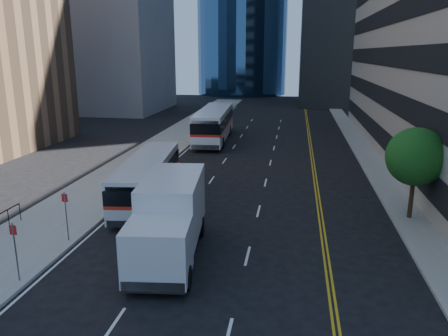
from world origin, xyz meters
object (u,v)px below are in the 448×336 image
bus_rear (214,123)px  box_truck (169,218)px  bus_front (148,178)px  street_tree (416,157)px

bus_rear → box_truck: 27.72m
bus_front → street_tree: bearing=-9.5°
bus_front → box_truck: box_truck is taller
bus_rear → box_truck: box_truck is taller
street_tree → box_truck: (-12.01, -6.61, -1.77)m
street_tree → box_truck: street_tree is taller
bus_front → bus_rear: bearing=82.2°
bus_rear → box_truck: size_ratio=1.72×
street_tree → bus_rear: 25.87m
street_tree → bus_front: 15.77m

